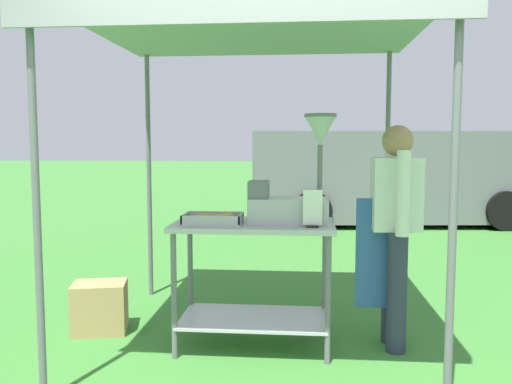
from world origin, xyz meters
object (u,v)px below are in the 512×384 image
at_px(vendor, 395,224).
at_px(supply_crate, 100,307).
at_px(donut_tray, 215,220).
at_px(menu_sign, 313,211).
at_px(stall_canopy, 255,33).
at_px(donut_cart, 254,259).
at_px(donut_fryer, 293,190).
at_px(van_grey, 394,176).

height_order(vendor, supply_crate, vendor).
bearing_deg(supply_crate, vendor, -2.68).
height_order(donut_tray, menu_sign, menu_sign).
bearing_deg(stall_canopy, donut_cart, -90.00).
height_order(menu_sign, vendor, vendor).
distance_m(stall_canopy, donut_cart, 1.62).
height_order(donut_cart, donut_fryer, donut_fryer).
distance_m(stall_canopy, donut_tray, 1.36).
relative_size(donut_tray, menu_sign, 1.61).
bearing_deg(vendor, supply_crate, 177.32).
relative_size(donut_tray, donut_fryer, 0.53).
distance_m(donut_cart, supply_crate, 1.33).
distance_m(donut_cart, vendor, 1.05).
relative_size(supply_crate, van_grey, 0.09).
distance_m(donut_tray, menu_sign, 0.70).
bearing_deg(menu_sign, van_grey, 75.79).
xyz_separation_m(menu_sign, vendor, (0.59, 0.27, -0.12)).
height_order(donut_tray, van_grey, van_grey).
height_order(donut_cart, vendor, vendor).
bearing_deg(menu_sign, supply_crate, 167.13).
bearing_deg(stall_canopy, vendor, -0.68).
distance_m(donut_fryer, supply_crate, 1.81).
xyz_separation_m(donut_cart, van_grey, (2.06, 6.29, 0.23)).
xyz_separation_m(vendor, van_grey, (1.05, 6.20, -0.03)).
xyz_separation_m(donut_cart, donut_tray, (-0.27, -0.09, 0.30)).
xyz_separation_m(donut_fryer, supply_crate, (-1.52, 0.20, -0.96)).
xyz_separation_m(stall_canopy, supply_crate, (-1.23, 0.09, -2.07)).
height_order(donut_cart, supply_crate, donut_cart).
distance_m(donut_cart, donut_fryer, 0.58).
relative_size(stall_canopy, donut_tray, 5.99).
xyz_separation_m(donut_tray, van_grey, (2.32, 6.37, -0.07)).
height_order(donut_cart, van_grey, van_grey).
xyz_separation_m(stall_canopy, donut_tray, (-0.27, -0.18, -1.32)).
distance_m(donut_tray, supply_crate, 1.25).
height_order(donut_fryer, menu_sign, donut_fryer).
xyz_separation_m(vendor, supply_crate, (-2.24, 0.10, -0.71)).
bearing_deg(donut_fryer, stall_canopy, 159.03).
xyz_separation_m(stall_canopy, donut_cart, (0.00, -0.10, -1.62)).
relative_size(donut_tray, vendor, 0.25).
bearing_deg(donut_cart, donut_fryer, -2.02).
height_order(donut_fryer, van_grey, van_grey).
xyz_separation_m(donut_cart, donut_fryer, (0.28, -0.01, 0.51)).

